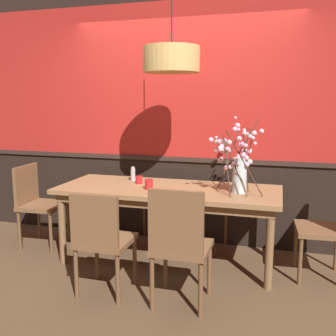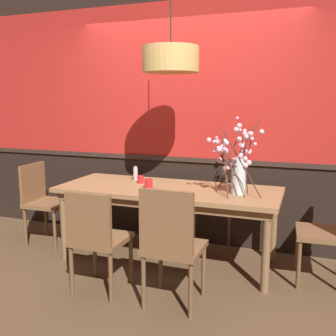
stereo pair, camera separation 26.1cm
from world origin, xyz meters
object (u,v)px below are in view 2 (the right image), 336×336
candle_holder_nearer_center (149,184)px  condiment_bottle (135,174)px  candle_holder_nearer_edge (141,179)px  chair_head_west_end (43,198)px  chair_head_east_end (332,226)px  vase_with_blossoms (237,167)px  chair_near_side_right (171,242)px  pendant_lamp (171,60)px  dining_table (168,195)px  chair_far_side_left (171,192)px  chair_near_side_left (97,236)px  chair_far_side_right (217,196)px

candle_holder_nearer_center → condiment_bottle: condiment_bottle is taller
candle_holder_nearer_center → candle_holder_nearer_edge: bearing=130.3°
chair_head_west_end → candle_holder_nearer_center: size_ratio=9.45×
chair_head_east_end → condiment_bottle: bearing=174.5°
vase_with_blossoms → candle_holder_nearer_edge: vase_with_blossoms is taller
chair_near_side_right → condiment_bottle: 1.36m
pendant_lamp → dining_table: bearing=122.2°
candle_holder_nearer_center → chair_far_side_left: bearing=97.0°
dining_table → pendant_lamp: (0.06, -0.10, 1.30)m
chair_far_side_left → vase_with_blossoms: vase_with_blossoms is taller
chair_near_side_left → candle_holder_nearer_center: (0.17, 0.71, 0.31)m
chair_head_west_end → chair_far_side_right: chair_head_west_end is taller
chair_head_east_end → dining_table: bearing=-178.9°
chair_near_side_right → chair_far_side_left: chair_near_side_right is taller
chair_head_east_end → vase_with_blossoms: 0.97m
candle_holder_nearer_edge → condiment_bottle: condiment_bottle is taller
chair_head_east_end → chair_near_side_left: bearing=-155.0°
chair_near_side_left → condiment_bottle: condiment_bottle is taller
chair_far_side_right → candle_holder_nearer_edge: (-0.65, -0.76, 0.30)m
vase_with_blossoms → chair_head_east_end: bearing=3.2°
candle_holder_nearer_center → condiment_bottle: size_ratio=0.64×
vase_with_blossoms → chair_near_side_right: bearing=-112.6°
chair_far_side_right → candle_holder_nearer_edge: bearing=-130.4°
candle_holder_nearer_center → chair_head_west_end: bearing=174.4°
dining_table → chair_near_side_right: size_ratio=2.25×
chair_head_east_end → candle_holder_nearer_edge: chair_head_east_end is taller
chair_far_side_right → candle_holder_nearer_center: 1.12m
chair_far_side_left → candle_holder_nearer_edge: chair_far_side_left is taller
candle_holder_nearer_center → condiment_bottle: bearing=131.2°
candle_holder_nearer_edge → condiment_bottle: (-0.12, 0.13, 0.03)m
dining_table → condiment_bottle: condiment_bottle is taller
chair_head_east_end → candle_holder_nearer_center: (-1.68, -0.15, 0.28)m
chair_head_west_end → chair_near_side_right: size_ratio=0.94×
dining_table → vase_with_blossoms: (0.68, -0.02, 0.33)m
vase_with_blossoms → candle_holder_nearer_edge: bearing=173.8°
chair_head_east_end → chair_head_west_end: bearing=-179.7°
dining_table → candle_holder_nearer_center: 0.24m
vase_with_blossoms → pendant_lamp: (-0.62, -0.08, 0.96)m
dining_table → candle_holder_nearer_center: (-0.16, -0.12, 0.13)m
chair_near_side_right → condiment_bottle: bearing=126.7°
chair_head_east_end → condiment_bottle: (-1.98, 0.19, 0.30)m
chair_far_side_right → chair_near_side_left: bearing=-110.5°
chair_far_side_left → chair_far_side_right: 0.58m
candle_holder_nearer_edge → vase_with_blossoms: bearing=-6.2°
chair_near_side_right → pendant_lamp: size_ratio=1.20×
chair_near_side_left → vase_with_blossoms: 1.39m
candle_holder_nearer_center → pendant_lamp: pendant_lamp is taller
chair_head_east_end → vase_with_blossoms: vase_with_blossoms is taller
chair_near_side_right → chair_head_west_end: bearing=155.3°
chair_near_side_right → chair_near_side_left: 0.66m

